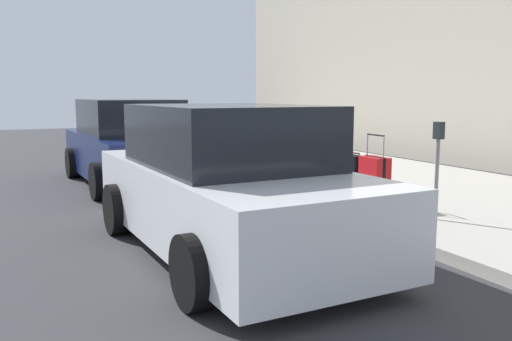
{
  "coord_description": "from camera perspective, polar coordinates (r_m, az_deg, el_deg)",
  "views": [
    {
      "loc": [
        -9.22,
        4.08,
        1.76
      ],
      "look_at": [
        -1.39,
        0.38,
        0.52
      ],
      "focal_mm": 37.42,
      "sensor_mm": 36.0,
      "label": 1
    }
  ],
  "objects": [
    {
      "name": "suitcase_teal_3",
      "position": [
        9.27,
        6.29,
        0.42
      ],
      "size": [
        0.51,
        0.23,
        1.04
      ],
      "color": "#0F606B",
      "rests_on": "sidewalk_curb"
    },
    {
      "name": "suitcase_navy_5",
      "position": [
        10.16,
        2.82,
        0.84
      ],
      "size": [
        0.48,
        0.25,
        0.87
      ],
      "color": "navy",
      "rests_on": "sidewalk_curb"
    },
    {
      "name": "bollard_post",
      "position": [
        12.03,
        -2.64,
        2.15
      ],
      "size": [
        0.14,
        0.14,
        0.72
      ],
      "primitive_type": "cylinder",
      "color": "brown",
      "rests_on": "sidewalk_curb"
    },
    {
      "name": "suitcase_olive_4",
      "position": [
        9.72,
        4.49,
        0.65
      ],
      "size": [
        0.38,
        0.25,
        0.76
      ],
      "color": "#59601E",
      "rests_on": "sidewalk_curb"
    },
    {
      "name": "parking_meter",
      "position": [
        7.22,
        18.84,
        1.43
      ],
      "size": [
        0.12,
        0.09,
        1.27
      ],
      "color": "slate",
      "rests_on": "sidewalk_curb"
    },
    {
      "name": "suitcase_silver_2",
      "position": [
        8.8,
        7.81,
        -0.15
      ],
      "size": [
        0.36,
        0.25,
        1.05
      ],
      "color": "#9EA0A8",
      "rests_on": "sidewalk_curb"
    },
    {
      "name": "ground_plane",
      "position": [
        10.24,
        -1.4,
        -1.72
      ],
      "size": [
        40.0,
        40.0,
        0.0
      ],
      "primitive_type": "plane",
      "color": "#333335"
    },
    {
      "name": "fire_hydrant",
      "position": [
        11.41,
        -0.5,
        2.13
      ],
      "size": [
        0.39,
        0.21,
        0.8
      ],
      "color": "#D89E0C",
      "rests_on": "sidewalk_curb"
    },
    {
      "name": "suitcase_maroon_6",
      "position": [
        10.65,
        1.68,
        0.86
      ],
      "size": [
        0.36,
        0.21,
        0.8
      ],
      "color": "maroon",
      "rests_on": "sidewalk_curb"
    },
    {
      "name": "suitcase_red_0",
      "position": [
        7.92,
        12.53,
        -1.15
      ],
      "size": [
        0.47,
        0.28,
        1.06
      ],
      "color": "red",
      "rests_on": "sidewalk_curb"
    },
    {
      "name": "sidewalk_curb",
      "position": [
        11.45,
        10.11,
        -0.44
      ],
      "size": [
        18.0,
        5.0,
        0.14
      ],
      "primitive_type": "cube",
      "color": "#ADA89E",
      "rests_on": "ground_plane"
    },
    {
      "name": "suitcase_black_1",
      "position": [
        8.38,
        9.99,
        -0.68
      ],
      "size": [
        0.5,
        0.23,
        0.75
      ],
      "color": "black",
      "rests_on": "sidewalk_curb"
    },
    {
      "name": "parked_car_white_0",
      "position": [
        5.91,
        -3.07,
        -1.5
      ],
      "size": [
        4.42,
        2.2,
        1.64
      ],
      "color": "silver",
      "rests_on": "ground_plane"
    },
    {
      "name": "parked_car_navy_1",
      "position": [
        10.72,
        -13.36,
        2.67
      ],
      "size": [
        4.43,
        2.12,
        1.66
      ],
      "color": "#141E4C",
      "rests_on": "ground_plane"
    }
  ]
}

